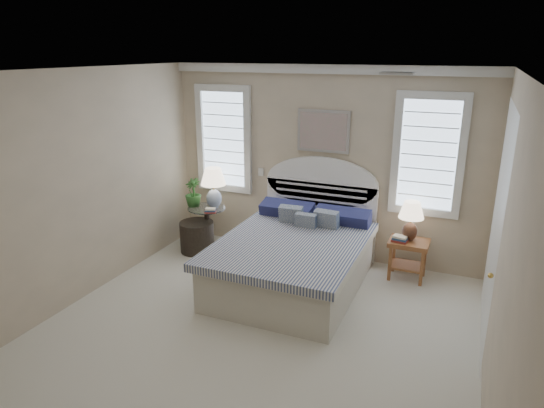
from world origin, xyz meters
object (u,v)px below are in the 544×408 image
(bed, at_px, (296,255))
(lamp_right, at_px, (411,217))
(lamp_left, at_px, (213,183))
(side_table_left, at_px, (207,223))
(nightstand_right, at_px, (408,251))
(floor_pot, at_px, (197,237))

(bed, height_order, lamp_right, bed)
(bed, bearing_deg, lamp_left, 157.05)
(side_table_left, distance_m, nightstand_right, 2.95)
(nightstand_right, distance_m, lamp_left, 2.92)
(bed, distance_m, lamp_right, 1.55)
(nightstand_right, relative_size, floor_pot, 1.06)
(floor_pot, relative_size, lamp_right, 0.96)
(bed, xyz_separation_m, side_table_left, (-1.65, 0.59, 0.00))
(side_table_left, height_order, nightstand_right, side_table_left)
(side_table_left, relative_size, floor_pot, 1.26)
(bed, distance_m, lamp_left, 1.80)
(side_table_left, distance_m, lamp_left, 0.63)
(side_table_left, xyz_separation_m, nightstand_right, (2.95, 0.10, -0.00))
(side_table_left, distance_m, floor_pot, 0.26)
(lamp_left, distance_m, lamp_right, 2.85)
(floor_pot, bearing_deg, lamp_right, 6.39)
(bed, relative_size, nightstand_right, 4.29)
(bed, height_order, floor_pot, bed)
(bed, relative_size, side_table_left, 3.61)
(nightstand_right, relative_size, lamp_left, 0.87)
(floor_pot, xyz_separation_m, lamp_right, (3.00, 0.34, 0.62))
(side_table_left, bearing_deg, lamp_right, 2.61)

